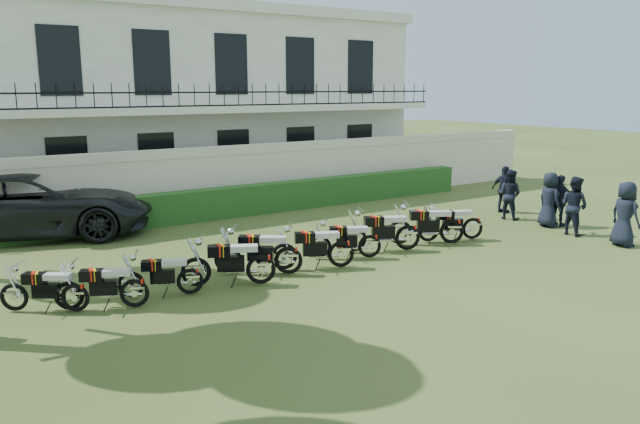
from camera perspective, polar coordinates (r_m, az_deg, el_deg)
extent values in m
plane|color=#32441B|center=(15.18, 3.78, -5.05)|extent=(100.00, 100.00, 0.00)
cube|color=beige|center=(21.71, -9.11, 2.53)|extent=(30.00, 0.30, 2.00)
cube|color=beige|center=(21.57, -9.20, 5.55)|extent=(30.00, 0.35, 0.30)
cube|color=#1B4A1A|center=(21.52, -5.75, 1.19)|extent=(18.00, 0.60, 1.00)
cube|color=white|center=(27.05, -14.66, 9.35)|extent=(20.00, 8.00, 7.00)
cube|color=white|center=(27.19, -15.07, 17.16)|extent=(20.40, 8.40, 0.40)
cube|color=white|center=(22.67, -10.70, 9.20)|extent=(20.00, 1.40, 0.25)
cube|color=black|center=(22.06, -10.08, 10.73)|extent=(20.00, 0.05, 0.05)
cube|color=black|center=(22.06, -10.04, 9.56)|extent=(20.00, 0.05, 0.05)
cube|color=black|center=(22.16, -22.03, 3.59)|extent=(1.30, 0.12, 2.20)
cube|color=black|center=(22.02, -22.73, 12.64)|extent=(1.30, 0.12, 2.20)
cube|color=black|center=(22.95, -14.69, 4.29)|extent=(1.30, 0.12, 2.20)
cube|color=black|center=(22.80, -15.14, 13.04)|extent=(1.30, 0.12, 2.20)
cube|color=black|center=(24.08, -7.91, 4.87)|extent=(1.30, 0.12, 2.20)
cube|color=black|center=(23.94, -8.15, 13.22)|extent=(1.30, 0.12, 2.20)
cube|color=black|center=(25.51, -1.81, 5.33)|extent=(1.30, 0.12, 2.20)
cube|color=black|center=(25.38, -1.86, 13.21)|extent=(1.30, 0.12, 2.20)
cube|color=black|center=(27.21, 3.59, 5.70)|extent=(1.30, 0.12, 2.20)
cube|color=black|center=(27.08, 3.68, 13.08)|extent=(1.30, 0.12, 2.20)
torus|color=black|center=(12.78, -18.99, -7.55)|extent=(0.51, 0.39, 0.56)
torus|color=black|center=(13.25, -23.87, -7.26)|extent=(0.51, 0.39, 0.56)
cube|color=black|center=(12.94, -21.33, -6.84)|extent=(0.51, 0.43, 0.28)
cube|color=black|center=(12.96, -22.27, -5.75)|extent=(0.48, 0.43, 0.20)
cube|color=red|center=(12.95, -22.27, -5.71)|extent=(0.14, 0.26, 0.21)
cube|color=yellow|center=(12.93, -22.05, -5.72)|extent=(0.11, 0.25, 0.21)
cube|color=#BEBEBE|center=(12.77, -20.39, -5.68)|extent=(0.54, 0.47, 0.11)
cylinder|color=silver|center=(13.00, -23.55, -4.52)|extent=(0.34, 0.47, 0.03)
torus|color=black|center=(12.78, -13.86, -7.22)|extent=(0.56, 0.33, 0.58)
torus|color=black|center=(12.99, -19.30, -7.24)|extent=(0.56, 0.33, 0.58)
cube|color=black|center=(12.82, -16.43, -6.63)|extent=(0.54, 0.38, 0.28)
cube|color=black|center=(12.78, -17.46, -5.54)|extent=(0.49, 0.41, 0.21)
cube|color=red|center=(12.78, -17.46, -5.50)|extent=(0.10, 0.26, 0.22)
cube|color=yellow|center=(12.77, -17.21, -5.50)|extent=(0.08, 0.26, 0.22)
cube|color=#BEBEBE|center=(12.69, -15.36, -5.36)|extent=(0.57, 0.44, 0.11)
cylinder|color=silver|center=(12.76, -18.88, -4.33)|extent=(0.28, 0.52, 0.03)
torus|color=black|center=(13.37, -9.24, -6.24)|extent=(0.54, 0.30, 0.56)
torus|color=black|center=(13.41, -14.35, -6.40)|extent=(0.54, 0.30, 0.56)
cube|color=black|center=(13.34, -11.62, -5.75)|extent=(0.53, 0.35, 0.27)
cube|color=black|center=(13.28, -12.57, -4.76)|extent=(0.47, 0.38, 0.20)
cube|color=red|center=(13.27, -12.58, -4.73)|extent=(0.09, 0.25, 0.21)
cube|color=yellow|center=(13.27, -12.34, -4.72)|extent=(0.06, 0.25, 0.21)
cube|color=#BEBEBE|center=(13.25, -10.60, -4.55)|extent=(0.55, 0.40, 0.11)
cylinder|color=silver|center=(13.22, -13.89, -3.66)|extent=(0.24, 0.51, 0.03)
torus|color=black|center=(13.82, -2.51, -5.29)|extent=(0.63, 0.38, 0.66)
torus|color=black|center=(13.79, -8.35, -5.45)|extent=(0.63, 0.38, 0.66)
cube|color=black|center=(13.74, -5.21, -4.73)|extent=(0.62, 0.44, 0.32)
cube|color=black|center=(13.66, -6.28, -3.58)|extent=(0.56, 0.47, 0.24)
cube|color=red|center=(13.66, -6.28, -3.54)|extent=(0.12, 0.30, 0.25)
cube|color=yellow|center=(13.66, -6.01, -3.53)|extent=(0.09, 0.29, 0.25)
cube|color=#BEBEBE|center=(13.67, -4.02, -3.35)|extent=(0.65, 0.50, 0.13)
cylinder|color=silver|center=(13.58, -7.76, -2.30)|extent=(0.32, 0.59, 0.03)
torus|color=black|center=(14.40, -0.11, -4.59)|extent=(0.59, 0.47, 0.66)
torus|color=black|center=(14.53, -5.67, -4.50)|extent=(0.59, 0.47, 0.66)
cube|color=black|center=(14.40, -2.69, -3.93)|extent=(0.60, 0.51, 0.32)
cube|color=black|center=(14.35, -3.69, -2.80)|extent=(0.56, 0.51, 0.24)
cube|color=red|center=(14.35, -3.69, -2.76)|extent=(0.16, 0.30, 0.25)
cube|color=yellow|center=(14.34, -3.43, -2.76)|extent=(0.13, 0.30, 0.25)
cube|color=#BEBEBE|center=(14.29, -1.54, -2.66)|extent=(0.63, 0.56, 0.13)
cylinder|color=silver|center=(14.32, -5.08, -1.52)|extent=(0.41, 0.54, 0.03)
torus|color=black|center=(15.14, 4.50, -3.86)|extent=(0.63, 0.36, 0.65)
torus|color=black|center=(14.89, -0.68, -4.08)|extent=(0.63, 0.36, 0.65)
cube|color=black|center=(14.96, 2.13, -3.38)|extent=(0.61, 0.42, 0.32)
cube|color=black|center=(14.85, 1.22, -2.35)|extent=(0.55, 0.45, 0.23)
cube|color=red|center=(14.85, 1.22, -2.31)|extent=(0.11, 0.29, 0.24)
cube|color=yellow|center=(14.86, 1.46, -2.30)|extent=(0.08, 0.29, 0.24)
cube|color=#BEBEBE|center=(14.94, 3.22, -2.12)|extent=(0.64, 0.48, 0.13)
cylinder|color=silver|center=(14.73, -0.08, -1.20)|extent=(0.30, 0.59, 0.03)
torus|color=black|center=(15.97, 6.79, -3.19)|extent=(0.56, 0.37, 0.59)
torus|color=black|center=(15.79, 2.27, -3.28)|extent=(0.56, 0.37, 0.59)
cube|color=black|center=(15.84, 4.73, -2.72)|extent=(0.55, 0.42, 0.29)
cube|color=black|center=(15.75, 3.94, -1.81)|extent=(0.51, 0.44, 0.21)
cube|color=red|center=(15.75, 3.94, -1.78)|extent=(0.12, 0.27, 0.22)
cube|color=yellow|center=(15.76, 4.15, -1.77)|extent=(0.09, 0.27, 0.22)
cube|color=#BEBEBE|center=(15.81, 5.69, -1.64)|extent=(0.58, 0.47, 0.12)
cylinder|color=silver|center=(15.65, 2.83, -0.79)|extent=(0.32, 0.52, 0.03)
torus|color=black|center=(16.90, 10.38, -2.34)|extent=(0.65, 0.39, 0.68)
torus|color=black|center=(16.52, 5.59, -2.52)|extent=(0.65, 0.39, 0.68)
cube|color=black|center=(16.67, 8.21, -1.86)|extent=(0.64, 0.45, 0.33)
cube|color=black|center=(16.54, 7.39, -0.88)|extent=(0.58, 0.48, 0.24)
cube|color=red|center=(16.54, 7.39, -0.84)|extent=(0.12, 0.31, 0.26)
cube|color=yellow|center=(16.55, 7.61, -0.84)|extent=(0.09, 0.30, 0.26)
cube|color=#BEBEBE|center=(16.68, 9.24, -0.68)|extent=(0.67, 0.51, 0.13)
cylinder|color=silver|center=(16.39, 6.21, 0.22)|extent=(0.32, 0.61, 0.03)
torus|color=black|center=(17.80, 14.20, -1.80)|extent=(0.64, 0.43, 0.68)
torus|color=black|center=(17.42, 9.64, -1.89)|extent=(0.64, 0.43, 0.68)
cube|color=black|center=(17.57, 12.14, -1.31)|extent=(0.63, 0.48, 0.33)
cube|color=black|center=(17.45, 11.37, -0.36)|extent=(0.58, 0.50, 0.25)
cube|color=red|center=(17.44, 11.37, -0.33)|extent=(0.14, 0.31, 0.26)
cube|color=yellow|center=(17.46, 11.59, -0.32)|extent=(0.11, 0.31, 0.26)
cube|color=#BEBEBE|center=(17.58, 13.14, -0.20)|extent=(0.66, 0.54, 0.13)
cylinder|color=silver|center=(17.30, 10.27, 0.71)|extent=(0.37, 0.59, 0.03)
torus|color=black|center=(18.54, 15.60, -1.45)|extent=(0.61, 0.31, 0.62)
torus|color=black|center=(17.97, 11.86, -1.67)|extent=(0.61, 0.31, 0.62)
cube|color=black|center=(18.23, 13.93, -1.08)|extent=(0.59, 0.38, 0.31)
cube|color=black|center=(18.07, 13.30, -0.27)|extent=(0.52, 0.41, 0.22)
cube|color=red|center=(18.07, 13.30, -0.23)|extent=(0.09, 0.28, 0.23)
cube|color=yellow|center=(18.10, 13.48, -0.23)|extent=(0.06, 0.28, 0.23)
cube|color=#BEBEBE|center=(18.29, 14.75, -0.07)|extent=(0.61, 0.43, 0.12)
cylinder|color=silver|center=(17.88, 12.40, 0.65)|extent=(0.25, 0.58, 0.03)
imported|color=black|center=(19.86, -24.90, 0.60)|extent=(7.37, 5.09, 1.87)
imported|color=black|center=(18.84, 26.11, -0.17)|extent=(0.72, 0.96, 1.79)
imported|color=black|center=(19.72, 22.21, 0.54)|extent=(0.70, 0.88, 1.73)
imported|color=black|center=(20.73, 21.07, 0.96)|extent=(0.52, 0.99, 1.62)
imported|color=black|center=(20.55, 20.23, 1.06)|extent=(0.72, 0.94, 1.71)
imported|color=black|center=(21.37, 16.93, 1.55)|extent=(0.82, 0.94, 1.64)
imported|color=black|center=(22.38, 16.52, 1.98)|extent=(0.55, 1.01, 1.63)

